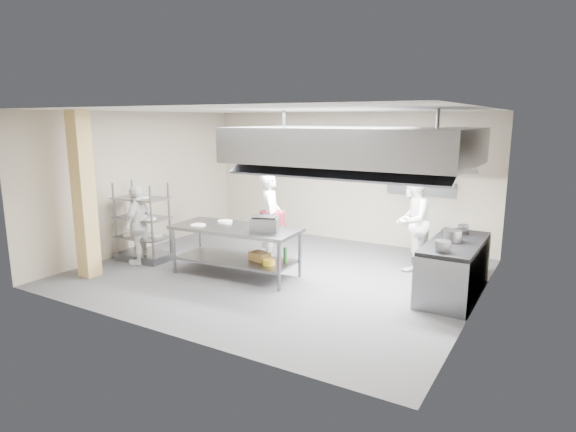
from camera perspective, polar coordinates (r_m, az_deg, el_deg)
The scene contains 23 objects.
floor at distance 9.12m, azimuth -1.23°, elevation -6.72°, with size 7.00×7.00×0.00m, color #373739.
ceiling at distance 8.66m, azimuth -1.31°, elevation 12.49°, with size 7.00×7.00×0.00m, color silver.
wall_back at distance 11.40m, azimuth 6.74°, elevation 4.60°, with size 7.00×7.00×0.00m, color tan.
wall_left at distance 11.01m, azimuth -16.98°, elevation 3.94°, with size 6.00×6.00×0.00m, color tan.
wall_right at distance 7.55m, azimuth 21.91°, elevation 0.38°, with size 6.00×6.00×0.00m, color tan.
column at distance 9.35m, azimuth -23.04°, elevation 2.28°, with size 0.30×0.30×3.00m, color tan.
exhaust_hood at distance 8.43m, azimuth 7.78°, elevation 8.34°, with size 4.00×2.50×0.60m, color gray.
hood_strip_a at distance 8.84m, azimuth 2.31°, elevation 6.49°, with size 1.60×0.12×0.04m, color white.
hood_strip_b at distance 8.15m, azimuth 13.58°, elevation 5.76°, with size 1.60×0.12×0.04m, color white.
wall_shelf at distance 10.65m, azimuth 15.28°, elevation 3.80°, with size 1.50×0.28×0.04m, color gray.
island at distance 8.91m, azimuth -6.17°, elevation -4.16°, with size 2.37×0.99×0.91m, color gray, non-canonical shape.
island_worktop at distance 8.81m, azimuth -6.23°, elevation -1.49°, with size 2.37×0.99×0.06m, color gray.
island_undershelf at distance 8.96m, azimuth -6.15°, elevation -5.11°, with size 2.18×0.89×0.04m, color slate.
pass_rack at distance 10.16m, azimuth -16.87°, elevation -0.68°, with size 1.06×0.62×1.59m, color slate, non-canonical shape.
cooking_range at distance 8.35m, azimuth 19.05°, elevation -6.05°, with size 0.80×2.00×0.84m, color gray.
range_top at distance 8.24m, azimuth 19.25°, elevation -3.06°, with size 0.78×1.96×0.06m, color black.
chef_head at distance 9.62m, azimuth -2.06°, elevation -0.16°, with size 0.66×0.44×1.82m, color silver.
chef_line at distance 9.40m, azimuth 14.45°, elevation -0.56°, with size 0.92×0.72×1.89m, color silver.
chef_plating at distance 9.94m, azimuth -17.32°, elevation -1.00°, with size 0.93×0.39×1.58m, color silver.
griddle at distance 8.47m, azimuth -2.79°, elevation -0.94°, with size 0.48×0.37×0.23m, color slate.
wicker_basket at distance 8.75m, azimuth -3.39°, elevation -4.80°, with size 0.36×0.25×0.16m, color olive.
stockpot at distance 8.17m, azimuth 18.93°, elevation -2.24°, with size 0.28×0.28×0.19m, color gray.
plate_stack at distance 10.22m, azimuth -16.78°, elevation -2.23°, with size 0.28×0.28×0.05m, color white.
Camera 1 is at (4.58, -7.36, 2.84)m, focal length 30.00 mm.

